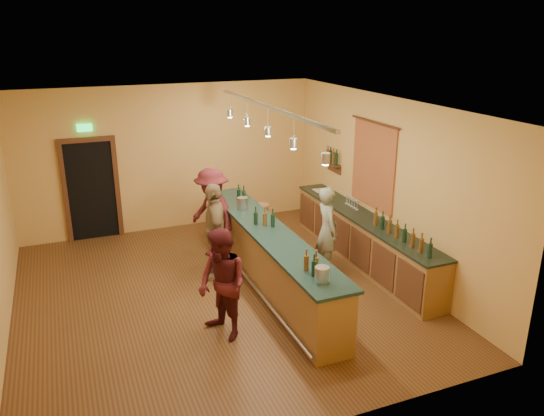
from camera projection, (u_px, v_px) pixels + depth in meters
name	position (u px, v px, depth m)	size (l,w,h in m)	color
floor	(218.00, 294.00, 9.09)	(7.00, 7.00, 0.00)	#572C19
ceiling	(211.00, 106.00, 8.05)	(6.50, 7.00, 0.02)	silver
wall_back	(170.00, 158.00, 11.63)	(6.50, 0.02, 3.20)	#E3B655
wall_front	(309.00, 306.00, 5.50)	(6.50, 0.02, 3.20)	#E3B655
wall_right	(385.00, 184.00, 9.72)	(0.02, 7.00, 3.20)	#E3B655
doorway	(91.00, 188.00, 11.16)	(1.15, 0.09, 2.48)	black
tapestry	(373.00, 166.00, 9.99)	(0.03, 1.40, 1.60)	maroon
bottle_shelf	(332.00, 158.00, 11.34)	(0.17, 0.55, 0.54)	#522F18
back_counter	(363.00, 239.00, 10.14)	(0.60, 4.55, 1.27)	olive
tasting_bar	(268.00, 253.00, 9.22)	(0.73, 5.10, 1.38)	olive
pendant_track	(268.00, 117.00, 8.45)	(0.11, 4.60, 0.50)	silver
bartender	(327.00, 230.00, 9.68)	(0.60, 0.39, 1.64)	gray
customer_a	(222.00, 285.00, 7.61)	(0.81, 0.63, 1.67)	#59191E
customer_b	(215.00, 231.00, 9.45)	(1.04, 0.43, 1.77)	#997A51
customer_c	(212.00, 213.00, 10.30)	(1.17, 0.67, 1.80)	#59191E
bar_stool	(261.00, 211.00, 11.37)	(0.36, 0.36, 0.74)	#A7714B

